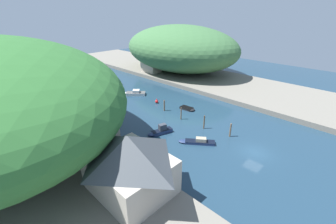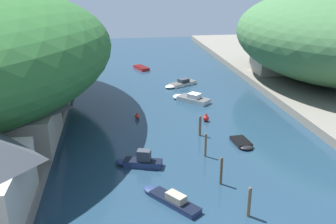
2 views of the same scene
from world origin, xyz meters
TOP-DOWN VIEW (x-y plane):
  - water_surface at (0.00, 30.00)m, footprint 130.00×130.00m
  - left_bank at (-25.59, 30.00)m, footprint 22.00×120.00m
  - right_bank at (25.59, 30.00)m, footprint 22.00×120.00m
  - hillside_right at (26.69, 38.84)m, footprint 28.57×40.00m
  - waterfront_building at (-18.39, 6.42)m, footprint 7.85×9.35m
  - boathouse_shed at (-18.13, 18.81)m, footprint 8.49×9.52m
  - right_bank_cottage at (18.64, 44.28)m, footprint 4.39×6.46m
  - boat_far_right_bank at (-6.20, 14.48)m, footprint 4.72×2.47m
  - boat_small_dinghy at (2.69, 33.39)m, footprint 5.58×5.64m
  - boat_cabin_cruiser at (2.69, 41.69)m, footprint 6.13×4.64m
  - boat_far_upstream at (-4.17, 8.01)m, footprint 4.57×5.45m
  - boat_open_rowboat at (-2.99, 55.18)m, footprint 3.35×5.36m
  - boat_yellow_tender at (5.26, 17.56)m, footprint 1.86×3.48m
  - mooring_post_nearest at (1.47, 5.25)m, footprint 0.28×0.28m
  - mooring_post_second at (0.69, 10.11)m, footprint 0.24×0.24m
  - mooring_post_middle at (0.63, 15.56)m, footprint 0.24×0.24m
  - mooring_post_fourth at (1.28, 20.86)m, footprint 0.30×0.30m
  - channel_buoy_near at (3.05, 25.12)m, footprint 0.76×0.76m
  - channel_buoy_far at (-5.47, 27.30)m, footprint 0.61×0.61m
  - person_on_quay at (-16.92, 13.83)m, footprint 0.24×0.39m

SIDE VIEW (x-z plane):
  - water_surface at x=0.00m, z-range 0.00..0.00m
  - boat_yellow_tender at x=5.26m, z-range 0.00..0.43m
  - boat_open_rowboat at x=-2.99m, z-range 0.00..0.52m
  - boat_far_upstream at x=-4.17m, z-range -0.20..0.82m
  - boat_cabin_cruiser at x=2.69m, z-range -0.20..0.89m
  - channel_buoy_far at x=-5.47m, z-range -0.10..0.82m
  - boat_small_dinghy at x=2.69m, z-range -0.24..1.07m
  - channel_buoy_near at x=3.05m, z-range -0.13..1.01m
  - boat_far_right_bank at x=-6.20m, z-range -0.35..1.35m
  - left_bank at x=-25.59m, z-range 0.00..1.08m
  - right_bank at x=25.59m, z-range 0.00..1.08m
  - mooring_post_fourth at x=1.28m, z-range 0.01..2.44m
  - mooring_post_nearest at x=1.47m, z-range 0.01..2.52m
  - mooring_post_middle at x=0.63m, z-range 0.01..2.55m
  - mooring_post_second at x=0.69m, z-range 0.01..2.64m
  - person_on_quay at x=-16.92m, z-range 1.21..2.90m
  - right_bank_cottage at x=18.64m, z-range 1.17..6.11m
  - boathouse_shed at x=-18.13m, z-range 1.18..6.75m
  - waterfront_building at x=-18.39m, z-range 1.21..8.21m
  - hillside_right at x=26.69m, z-range 1.08..15.54m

